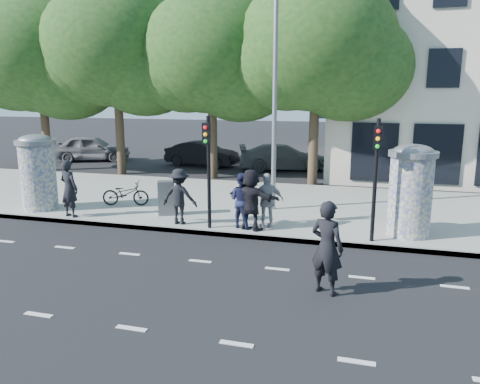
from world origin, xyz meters
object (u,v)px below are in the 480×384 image
(ped_d, at_px, (179,196))
(bicycle, at_px, (126,193))
(street_lamp, at_px, (275,75))
(ped_f, at_px, (251,200))
(traffic_pole_far, at_px, (376,168))
(cabinet_left, at_px, (166,198))
(ad_column_right, at_px, (411,188))
(car_left, at_px, (92,148))
(ped_b, at_px, (69,189))
(car_right, at_px, (283,157))
(ped_e, at_px, (267,201))
(traffic_pole_near, at_px, (208,161))
(car_mid, at_px, (202,154))
(ad_column_left, at_px, (38,170))
(ped_c, at_px, (242,200))
(man_road, at_px, (327,248))
(cabinet_right, at_px, (399,211))

(ped_d, bearing_deg, bicycle, -30.73)
(street_lamp, xyz_separation_m, ped_f, (-0.13, -2.62, -3.71))
(traffic_pole_far, height_order, cabinet_left, traffic_pole_far)
(ad_column_right, distance_m, car_left, 21.40)
(traffic_pole_far, bearing_deg, ped_b, 179.66)
(street_lamp, relative_size, ped_d, 4.57)
(ad_column_right, height_order, cabinet_left, ad_column_right)
(car_right, bearing_deg, ped_e, 170.95)
(traffic_pole_near, relative_size, ped_f, 1.83)
(car_mid, height_order, car_right, car_right)
(ped_b, bearing_deg, traffic_pole_far, -166.76)
(car_right, bearing_deg, bicycle, 142.10)
(ad_column_left, xyz_separation_m, ped_c, (7.54, -0.31, -0.54))
(traffic_pole_far, distance_m, bicycle, 9.09)
(car_right, bearing_deg, cabinet_left, 153.02)
(ped_b, xyz_separation_m, car_right, (4.92, 12.31, -0.40))
(ad_column_left, relative_size, ad_column_right, 1.00)
(ped_d, height_order, cabinet_left, ped_d)
(ped_e, relative_size, bicycle, 1.00)
(ped_b, xyz_separation_m, ped_e, (6.61, 0.46, -0.10))
(traffic_pole_far, height_order, man_road, traffic_pole_far)
(man_road, relative_size, car_left, 0.44)
(traffic_pole_near, xyz_separation_m, traffic_pole_far, (4.80, 0.00, 0.00))
(ad_column_left, relative_size, car_mid, 0.62)
(traffic_pole_far, height_order, car_mid, traffic_pole_far)
(cabinet_right, bearing_deg, car_left, 146.64)
(ped_b, height_order, ped_c, ped_b)
(street_lamp, distance_m, car_left, 17.14)
(ped_b, relative_size, ped_c, 1.12)
(traffic_pole_far, relative_size, car_left, 0.73)
(ad_column_right, relative_size, cabinet_left, 2.29)
(cabinet_left, distance_m, cabinet_right, 7.50)
(ad_column_left, height_order, street_lamp, street_lamp)
(ped_d, relative_size, ped_e, 1.03)
(ped_b, distance_m, ped_c, 5.85)
(cabinet_right, height_order, car_mid, car_mid)
(car_mid, bearing_deg, ped_f, -147.64)
(cabinet_right, distance_m, car_right, 12.18)
(traffic_pole_far, xyz_separation_m, man_road, (-0.94, -3.46, -1.21))
(traffic_pole_near, height_order, car_right, traffic_pole_near)
(car_left, bearing_deg, traffic_pole_near, -156.28)
(ped_c, xyz_separation_m, ped_f, (0.33, -0.17, 0.08))
(cabinet_left, relative_size, car_right, 0.24)
(traffic_pole_far, distance_m, cabinet_right, 2.29)
(traffic_pole_near, distance_m, traffic_pole_far, 4.80)
(ad_column_left, height_order, ad_column_right, same)
(traffic_pole_far, bearing_deg, ped_d, 177.53)
(car_left, height_order, car_right, car_left)
(ped_c, xyz_separation_m, cabinet_right, (4.63, 1.13, -0.30))
(ped_b, height_order, ped_f, ped_b)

